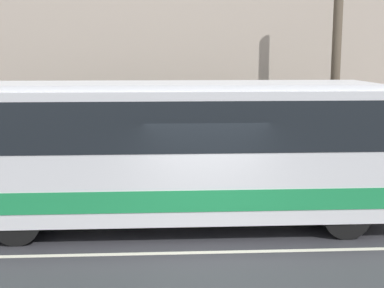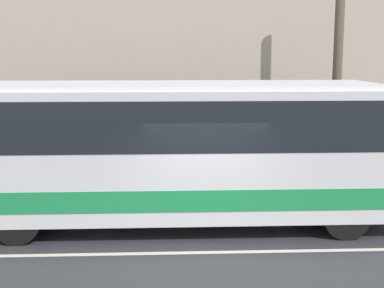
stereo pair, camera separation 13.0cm
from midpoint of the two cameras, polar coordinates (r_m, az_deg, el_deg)
ground_plane at (r=10.73m, az=2.04°, el=-11.50°), size 60.00×60.00×0.00m
sidewalk at (r=15.82m, az=0.46°, el=-4.20°), size 60.00×2.73×0.16m
building_facade at (r=16.87m, az=0.20°, el=11.63°), size 60.00×0.35×9.23m
lane_stripe at (r=10.72m, az=2.04°, el=-11.48°), size 54.00×0.14×0.01m
transit_bus at (r=11.91m, az=-2.66°, el=-0.25°), size 10.86×2.50×3.24m
utility_pole_near at (r=15.42m, az=15.49°, el=8.11°), size 0.26×0.26×6.77m
pedestrian_waiting at (r=15.20m, az=1.59°, el=-1.20°), size 0.36×0.36×1.79m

